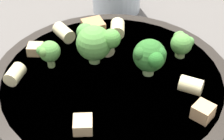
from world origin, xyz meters
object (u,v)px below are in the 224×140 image
(chicken_chunk_1, at_px, (203,112))
(broccoli_floret_0, at_px, (182,43))
(chicken_chunk_0, at_px, (35,49))
(chicken_chunk_2, at_px, (93,27))
(broccoli_floret_2, at_px, (94,41))
(rigatoni_3, at_px, (14,76))
(broccoli_floret_3, at_px, (49,52))
(chicken_chunk_3, at_px, (83,125))
(rigatoni_2, at_px, (64,33))
(broccoli_floret_1, at_px, (150,56))
(rigatoni_0, at_px, (106,46))
(rigatoni_4, at_px, (191,85))
(rigatoni_1, at_px, (117,29))
(pasta_bowl, at_px, (112,87))

(chicken_chunk_1, bearing_deg, broccoli_floret_0, -88.13)
(chicken_chunk_0, xyz_separation_m, chicken_chunk_2, (-0.06, -0.04, 0.00))
(broccoli_floret_2, distance_m, rigatoni_3, 0.09)
(broccoli_floret_3, relative_size, chicken_chunk_2, 1.28)
(chicken_chunk_2, bearing_deg, broccoli_floret_3, 53.27)
(broccoli_floret_3, relative_size, chicken_chunk_3, 1.71)
(chicken_chunk_3, bearing_deg, rigatoni_2, -80.12)
(broccoli_floret_1, xyz_separation_m, chicken_chunk_1, (-0.04, 0.06, -0.02))
(rigatoni_2, height_order, chicken_chunk_0, rigatoni_2)
(broccoli_floret_1, distance_m, chicken_chunk_3, 0.10)
(broccoli_floret_1, height_order, broccoli_floret_3, broccoli_floret_1)
(rigatoni_3, relative_size, chicken_chunk_2, 0.90)
(rigatoni_0, relative_size, chicken_chunk_3, 1.30)
(rigatoni_2, height_order, rigatoni_4, same)
(rigatoni_0, xyz_separation_m, rigatoni_1, (-0.01, -0.03, 0.00))
(rigatoni_2, xyz_separation_m, rigatoni_4, (-0.13, 0.10, 0.00))
(broccoli_floret_1, xyz_separation_m, rigatoni_2, (0.09, -0.07, -0.02))
(rigatoni_1, height_order, chicken_chunk_0, rigatoni_1)
(broccoli_floret_2, relative_size, chicken_chunk_0, 2.63)
(rigatoni_4, bearing_deg, chicken_chunk_2, -48.46)
(broccoli_floret_3, bearing_deg, broccoli_floret_1, 170.49)
(broccoli_floret_2, xyz_separation_m, chicken_chunk_3, (0.01, 0.10, -0.02))
(broccoli_floret_0, height_order, rigatoni_3, broccoli_floret_0)
(rigatoni_1, relative_size, chicken_chunk_1, 1.35)
(broccoli_floret_3, distance_m, chicken_chunk_3, 0.10)
(broccoli_floret_1, distance_m, rigatoni_0, 0.06)
(broccoli_floret_1, distance_m, broccoli_floret_2, 0.06)
(rigatoni_1, distance_m, chicken_chunk_0, 0.10)
(rigatoni_0, bearing_deg, chicken_chunk_3, 78.54)
(broccoli_floret_2, height_order, chicken_chunk_3, broccoli_floret_2)
(broccoli_floret_2, bearing_deg, rigatoni_4, 150.23)
(rigatoni_2, height_order, chicken_chunk_2, same)
(rigatoni_0, height_order, chicken_chunk_3, rigatoni_0)
(chicken_chunk_0, bearing_deg, chicken_chunk_1, 147.34)
(broccoli_floret_2, distance_m, chicken_chunk_0, 0.07)
(pasta_bowl, relative_size, broccoli_floret_3, 8.20)
(broccoli_floret_3, height_order, chicken_chunk_3, broccoli_floret_3)
(chicken_chunk_0, bearing_deg, rigatoni_0, 179.95)
(broccoli_floret_0, height_order, chicken_chunk_3, broccoli_floret_0)
(rigatoni_0, height_order, rigatoni_4, rigatoni_4)
(chicken_chunk_0, height_order, chicken_chunk_3, same)
(pasta_bowl, relative_size, rigatoni_0, 10.79)
(broccoli_floret_0, height_order, chicken_chunk_2, broccoli_floret_0)
(pasta_bowl, xyz_separation_m, broccoli_floret_3, (0.07, -0.02, 0.03))
(rigatoni_0, bearing_deg, rigatoni_3, 27.71)
(rigatoni_1, distance_m, chicken_chunk_1, 0.15)
(rigatoni_0, relative_size, chicken_chunk_1, 1.37)
(broccoli_floret_0, height_order, chicken_chunk_1, broccoli_floret_0)
(broccoli_floret_3, relative_size, rigatoni_1, 1.33)
(broccoli_floret_1, xyz_separation_m, chicken_chunk_0, (0.12, -0.04, -0.02))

